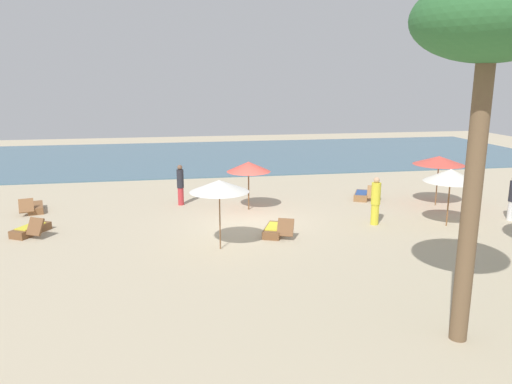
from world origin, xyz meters
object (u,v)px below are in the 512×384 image
umbrella_2 (249,167)px  lounger_3 (35,208)px  umbrella_1 (439,160)px  lounger_1 (363,195)px  umbrella_3 (451,175)px  lounger_2 (275,230)px  person_2 (376,201)px  lounger_0 (31,230)px  person_0 (180,184)px  umbrella_0 (219,186)px  palm_3 (489,30)px

umbrella_2 → lounger_3: size_ratio=1.17×
umbrella_1 → lounger_3: size_ratio=1.24×
lounger_1 → umbrella_2: bearing=-170.1°
umbrella_1 → umbrella_3: bearing=-112.7°
lounger_2 → person_2: 4.18m
lounger_1 → umbrella_3: bearing=-72.0°
lounger_0 → lounger_3: 3.38m
person_0 → person_2: size_ratio=0.97×
lounger_0 → umbrella_2: bearing=13.7°
umbrella_3 → umbrella_0: bearing=-172.9°
umbrella_0 → lounger_2: size_ratio=1.34×
umbrella_2 → lounger_0: (-8.33, -2.03, -1.70)m
umbrella_1 → umbrella_2: (-8.36, 0.70, -0.14)m
umbrella_2 → person_0: 3.29m
umbrella_1 → lounger_0: size_ratio=1.29×
umbrella_2 → palm_3: 12.61m
lounger_3 → person_2: person_2 is taller
umbrella_2 → lounger_0: 8.74m
umbrella_1 → lounger_3: bearing=173.5°
lounger_3 → person_0: (6.17, 0.04, 0.76)m
umbrella_0 → person_0: umbrella_0 is taller
umbrella_0 → lounger_1: umbrella_0 is taller
umbrella_2 → lounger_2: 4.02m
person_0 → umbrella_3: bearing=-26.7°
umbrella_1 → person_0: 11.45m
lounger_2 → person_2: bearing=8.1°
umbrella_2 → umbrella_3: size_ratio=0.95×
lounger_0 → person_0: person_0 is taller
lounger_0 → person_0: 6.47m
umbrella_2 → lounger_1: 5.93m
umbrella_1 → lounger_3: umbrella_1 is taller
lounger_2 → person_0: bearing=123.2°
lounger_3 → palm_3: size_ratio=0.24×
lounger_0 → lounger_2: 8.86m
lounger_2 → lounger_3: bearing=152.5°
lounger_1 → person_2: person_2 is taller
umbrella_3 → person_2: bearing=166.4°
lounger_2 → palm_3: size_ratio=0.24×
umbrella_1 → person_2: (-3.92, -2.35, -1.07)m
umbrella_0 → umbrella_1: (10.10, 4.08, -0.12)m
umbrella_2 → lounger_1: umbrella_2 is taller
lounger_1 → lounger_2: (-5.21, -4.60, 0.00)m
umbrella_3 → palm_3: size_ratio=0.30×
lounger_0 → umbrella_3: bearing=-6.1°
umbrella_2 → lounger_0: size_ratio=1.22×
umbrella_3 → umbrella_1: bearing=67.3°
lounger_2 → umbrella_1: bearing=20.1°
lounger_0 → lounger_1: (13.93, 3.01, -0.00)m
umbrella_0 → palm_3: size_ratio=0.31×
umbrella_0 → person_2: bearing=15.7°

